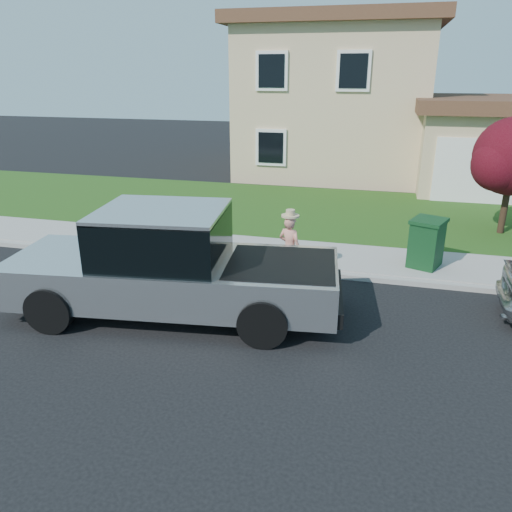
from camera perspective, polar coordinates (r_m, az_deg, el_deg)
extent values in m
plane|color=black|center=(9.65, -2.10, -8.02)|extent=(80.00, 80.00, 0.00)
cube|color=gray|center=(12.01, 6.42, -1.91)|extent=(40.00, 0.20, 0.12)
cube|color=gray|center=(13.03, 7.13, -0.07)|extent=(40.00, 2.00, 0.15)
cube|color=#1A4413|center=(17.30, 9.14, 4.89)|extent=(40.00, 7.00, 0.10)
cube|color=tan|center=(25.29, 9.25, 16.96)|extent=(8.00, 9.00, 6.40)
cube|color=tan|center=(22.70, 25.05, 10.93)|extent=(5.50, 6.00, 3.20)
cube|color=white|center=(19.82, 26.30, 8.59)|extent=(4.60, 0.12, 2.30)
cube|color=#4C2D1E|center=(25.33, 9.72, 24.65)|extent=(8.80, 9.80, 0.50)
cube|color=#4C2D1E|center=(22.53, 25.75, 15.42)|extent=(6.20, 6.80, 0.50)
cube|color=white|center=(21.10, 1.81, 20.38)|extent=(1.30, 0.10, 1.50)
cube|color=white|center=(20.63, 11.07, 20.04)|extent=(1.30, 0.10, 1.50)
cube|color=black|center=(21.31, 1.72, 12.29)|extent=(1.30, 0.10, 1.50)
cylinder|color=black|center=(10.04, -22.44, -5.66)|extent=(0.93, 0.44, 0.89)
cylinder|color=black|center=(11.70, -17.63, -1.37)|extent=(0.93, 0.44, 0.89)
cylinder|color=black|center=(8.82, 0.79, -7.63)|extent=(0.93, 0.44, 0.89)
cylinder|color=black|center=(10.67, 2.11, -2.48)|extent=(0.93, 0.44, 0.89)
cube|color=silver|center=(9.96, -9.41, -2.45)|extent=(6.59, 2.98, 0.80)
cube|color=black|center=(9.72, -10.64, 2.23)|extent=(2.58, 2.34, 0.95)
cube|color=silver|center=(9.58, -10.83, 5.03)|extent=(2.58, 2.34, 0.09)
cube|color=black|center=(9.44, 2.90, -1.01)|extent=(2.22, 2.13, 0.07)
cube|color=black|center=(11.35, -25.13, -2.14)|extent=(0.39, 2.12, 0.45)
cube|color=black|center=(9.65, 9.35, -4.59)|extent=(0.39, 2.12, 0.28)
cube|color=black|center=(11.13, -13.12, 3.77)|extent=(0.16, 0.26, 0.20)
imported|color=tan|center=(11.50, 3.86, 0.90)|extent=(0.65, 0.53, 1.53)
cylinder|color=tan|center=(11.27, 3.95, 4.65)|extent=(0.41, 0.41, 0.04)
cylinder|color=tan|center=(11.25, 3.96, 4.95)|extent=(0.20, 0.20, 0.14)
cylinder|color=black|center=(16.27, 26.52, 4.98)|extent=(0.19, 0.19, 1.53)
sphere|color=#460F17|center=(15.67, 26.08, 9.39)|extent=(1.53, 1.53, 1.53)
cube|color=#0E3416|center=(12.61, 18.88, 1.25)|extent=(0.89, 0.95, 1.09)
cube|color=#0E3416|center=(12.44, 19.18, 3.80)|extent=(0.97, 1.03, 0.09)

